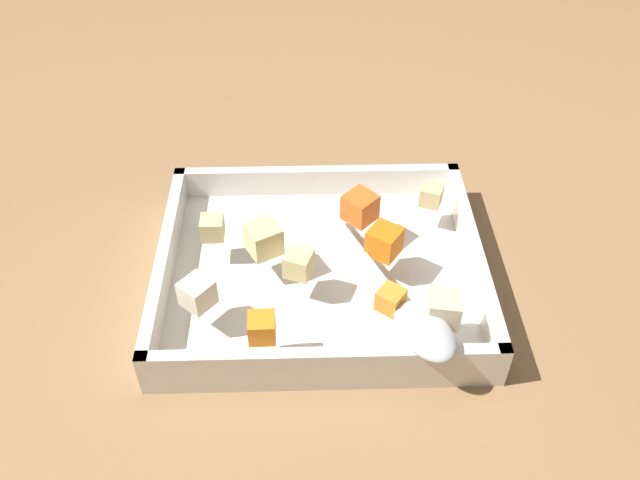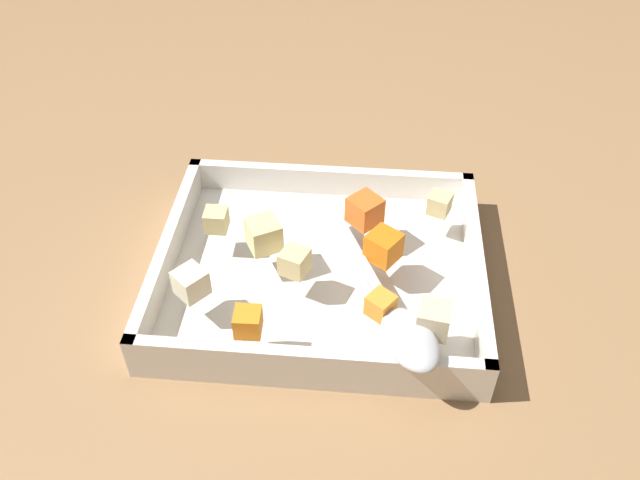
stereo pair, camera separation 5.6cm
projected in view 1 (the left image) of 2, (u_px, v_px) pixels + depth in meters
ground_plane at (313, 287)px, 0.70m from camera, size 4.00×4.00×0.00m
baking_dish at (320, 271)px, 0.70m from camera, size 0.33×0.28×0.05m
carrot_chunk_front_center at (391, 300)px, 0.61m from camera, size 0.03×0.03×0.02m
carrot_chunk_corner_sw at (360, 207)px, 0.70m from camera, size 0.04×0.04×0.03m
carrot_chunk_corner_ne at (384, 239)px, 0.67m from camera, size 0.04×0.04×0.03m
carrot_chunk_center at (262, 328)px, 0.59m from camera, size 0.02×0.02×0.02m
potato_chunk_corner_se at (445, 309)px, 0.60m from camera, size 0.03×0.03×0.03m
potato_chunk_near_left at (212, 228)px, 0.68m from camera, size 0.02×0.02×0.02m
potato_chunk_under_handle at (299, 263)px, 0.64m from camera, size 0.03×0.03×0.03m
potato_chunk_near_spoon at (431, 195)px, 0.72m from camera, size 0.03×0.03×0.02m
potato_chunk_heap_side at (197, 293)px, 0.61m from camera, size 0.04×0.04×0.03m
potato_chunk_rim_edge at (263, 239)px, 0.66m from camera, size 0.04×0.04×0.03m
serving_spoon at (416, 321)px, 0.59m from camera, size 0.13×0.23×0.02m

